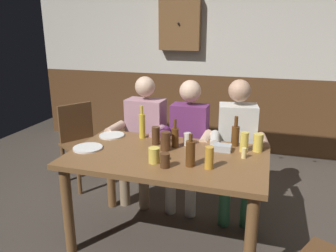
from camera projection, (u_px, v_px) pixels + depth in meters
ground_plane at (164, 246)px, 2.68m from camera, size 6.55×6.55×0.00m
back_wall_upper at (220, 17)px, 4.38m from camera, size 5.46×0.12×1.55m
back_wall_wainscot at (216, 112)px, 4.76m from camera, size 5.46×0.12×1.05m
dining_table at (167, 169)px, 2.58m from camera, size 1.52×0.88×0.76m
person_0 at (143, 133)px, 3.31m from camera, size 0.53×0.51×1.24m
person_1 at (188, 139)px, 3.17m from camera, size 0.49×0.48×1.22m
person_2 at (237, 143)px, 3.04m from camera, size 0.52×0.57×1.25m
chair_empty_near_right at (82, 141)px, 3.69m from camera, size 0.61×0.61×0.88m
table_candle at (244, 153)px, 2.47m from camera, size 0.04×0.04×0.08m
condiment_caddy at (222, 148)px, 2.62m from camera, size 0.14×0.10×0.05m
plate_0 at (88, 148)px, 2.66m from camera, size 0.23×0.23×0.01m
plate_1 at (112, 135)px, 2.96m from camera, size 0.22×0.22×0.01m
bottle_0 at (175, 137)px, 2.68m from camera, size 0.06×0.06×0.24m
bottle_1 at (190, 153)px, 2.31m from camera, size 0.07×0.07×0.24m
bottle_2 at (235, 135)px, 2.71m from camera, size 0.06×0.06×0.25m
bottle_3 at (142, 125)px, 2.89m from camera, size 0.05×0.05×0.29m
pint_glass_0 at (258, 143)px, 2.59m from camera, size 0.08×0.08×0.14m
pint_glass_1 at (166, 141)px, 2.61m from camera, size 0.08×0.08×0.15m
pint_glass_2 at (156, 136)px, 2.74m from camera, size 0.07×0.07×0.15m
pint_glass_3 at (187, 139)px, 2.73m from camera, size 0.06×0.06×0.10m
pint_glass_4 at (209, 158)px, 2.27m from camera, size 0.06×0.06×0.16m
pint_glass_5 at (244, 142)px, 2.59m from camera, size 0.07×0.07×0.16m
pint_glass_6 at (154, 155)px, 2.38m from camera, size 0.08×0.08×0.11m
pint_glass_7 at (165, 160)px, 2.30m from camera, size 0.07×0.07×0.10m
wall_dart_cabinet at (180, 23)px, 4.43m from camera, size 0.56×0.15×0.70m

